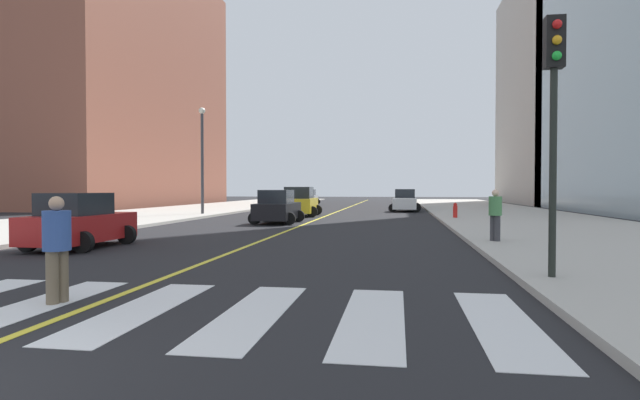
% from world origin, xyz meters
% --- Properties ---
extents(sidewalk_kerb_east, '(10.00, 120.00, 0.15)m').
position_xyz_m(sidewalk_kerb_east, '(12.20, 20.00, 0.07)').
color(sidewalk_kerb_east, '#B2ADA3').
rests_on(sidewalk_kerb_east, ground).
extents(sidewalk_kerb_west, '(10.00, 120.00, 0.15)m').
position_xyz_m(sidewalk_kerb_west, '(-12.20, 20.00, 0.07)').
color(sidewalk_kerb_west, '#B2ADA3').
rests_on(sidewalk_kerb_west, ground).
extents(crosswalk_paint, '(13.50, 4.00, 0.01)m').
position_xyz_m(crosswalk_paint, '(0.00, 4.00, 0.01)').
color(crosswalk_paint, silver).
rests_on(crosswalk_paint, ground).
extents(lane_divider_paint, '(0.16, 80.00, 0.01)m').
position_xyz_m(lane_divider_paint, '(0.00, 40.00, 0.01)').
color(lane_divider_paint, yellow).
rests_on(lane_divider_paint, ground).
extents(parking_garage_concrete, '(18.00, 24.00, 27.41)m').
position_xyz_m(parking_garage_concrete, '(27.71, 61.14, 13.70)').
color(parking_garage_concrete, '#B2ADA3').
rests_on(parking_garage_concrete, ground).
extents(low_rise_brick_west, '(16.00, 32.00, 27.38)m').
position_xyz_m(low_rise_brick_west, '(-26.71, 48.36, 13.69)').
color(low_rise_brick_west, brown).
rests_on(low_rise_brick_west, ground).
extents(car_black_nearest, '(2.52, 4.04, 1.80)m').
position_xyz_m(car_black_nearest, '(-1.61, 23.39, 0.84)').
color(car_black_nearest, black).
rests_on(car_black_nearest, ground).
extents(car_red_second, '(2.45, 3.91, 1.75)m').
position_xyz_m(car_red_second, '(-5.15, 11.36, 0.82)').
color(car_red_second, red).
rests_on(car_red_second, ground).
extents(car_green_third, '(2.37, 3.76, 1.67)m').
position_xyz_m(car_green_third, '(5.50, 43.52, 0.78)').
color(car_green_third, '#236B42').
rests_on(car_green_third, ground).
extents(car_yellow_fourth, '(2.89, 4.52, 1.99)m').
position_xyz_m(car_yellow_fourth, '(-1.77, 30.56, 0.93)').
color(car_yellow_fourth, gold).
rests_on(car_yellow_fourth, ground).
extents(car_silver_fifth, '(2.59, 4.03, 1.76)m').
position_xyz_m(car_silver_fifth, '(-5.46, 54.99, 0.82)').
color(car_silver_fifth, '#B7B7BC').
rests_on(car_silver_fifth, ground).
extents(car_white_sixth, '(2.66, 4.15, 1.82)m').
position_xyz_m(car_white_sixth, '(5.42, 38.65, 0.85)').
color(car_white_sixth, silver).
rests_on(car_white_sixth, ground).
extents(traffic_light_near_corner, '(0.36, 0.41, 5.08)m').
position_xyz_m(traffic_light_near_corner, '(7.85, 7.14, 3.71)').
color(traffic_light_near_corner, black).
rests_on(traffic_light_near_corner, sidewalk_kerb_east).
extents(pedestrian_crossing, '(0.44, 0.44, 1.76)m').
position_xyz_m(pedestrian_crossing, '(-0.68, 4.18, 0.97)').
color(pedestrian_crossing, brown).
rests_on(pedestrian_crossing, ground).
extents(pedestrian_waiting_east, '(0.42, 0.42, 1.70)m').
position_xyz_m(pedestrian_waiting_east, '(8.03, 14.08, 1.09)').
color(pedestrian_waiting_east, '#38383D').
rests_on(pedestrian_waiting_east, sidewalk_kerb_east).
extents(fire_hydrant, '(0.26, 0.26, 0.89)m').
position_xyz_m(fire_hydrant, '(8.22, 27.67, 0.58)').
color(fire_hydrant, red).
rests_on(fire_hydrant, sidewalk_kerb_east).
extents(street_lamp, '(0.44, 0.44, 7.29)m').
position_xyz_m(street_lamp, '(-8.48, 29.99, 4.46)').
color(street_lamp, '#38383D').
rests_on(street_lamp, sidewalk_kerb_west).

